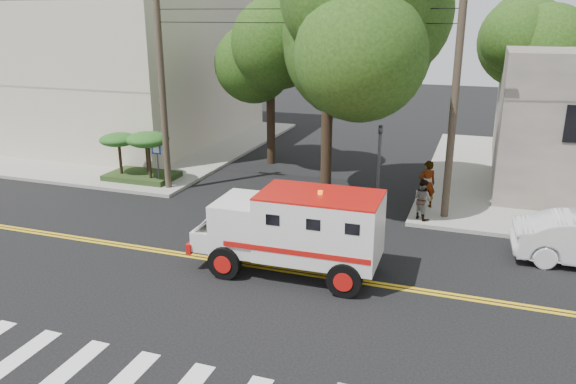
% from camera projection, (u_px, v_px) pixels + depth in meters
% --- Properties ---
extents(ground, '(100.00, 100.00, 0.00)m').
position_uv_depth(ground, '(225.00, 261.00, 17.89)').
color(ground, black).
rests_on(ground, ground).
extents(sidewalk_nw, '(17.00, 17.00, 0.15)m').
position_uv_depth(sidewalk_nw, '(120.00, 141.00, 34.26)').
color(sidewalk_nw, gray).
rests_on(sidewalk_nw, ground).
extents(building_left, '(16.00, 14.00, 10.00)m').
position_uv_depth(building_left, '(99.00, 54.00, 34.69)').
color(building_left, beige).
rests_on(building_left, sidewalk_nw).
extents(utility_pole_left, '(0.28, 0.28, 9.00)m').
position_uv_depth(utility_pole_left, '(162.00, 89.00, 23.68)').
color(utility_pole_left, '#382D23').
rests_on(utility_pole_left, ground).
extents(utility_pole_right, '(0.28, 0.28, 9.00)m').
position_uv_depth(utility_pole_right, '(454.00, 102.00, 20.11)').
color(utility_pole_right, '#382D23').
rests_on(utility_pole_right, ground).
extents(tree_main, '(6.08, 5.70, 9.85)m').
position_uv_depth(tree_main, '(338.00, 23.00, 20.67)').
color(tree_main, black).
rests_on(tree_main, ground).
extents(tree_left, '(4.48, 4.20, 7.70)m').
position_uv_depth(tree_left, '(275.00, 52.00, 27.59)').
color(tree_left, black).
rests_on(tree_left, ground).
extents(tree_right, '(4.80, 4.50, 8.20)m').
position_uv_depth(tree_right, '(524.00, 44.00, 27.44)').
color(tree_right, black).
rests_on(tree_right, ground).
extents(traffic_signal, '(0.15, 0.18, 3.60)m').
position_uv_depth(traffic_signal, '(379.00, 162.00, 21.05)').
color(traffic_signal, '#3F3F42').
rests_on(traffic_signal, ground).
extents(accessibility_sign, '(0.45, 0.10, 2.02)m').
position_uv_depth(accessibility_sign, '(157.00, 159.00, 24.98)').
color(accessibility_sign, '#3F3F42').
rests_on(accessibility_sign, ground).
extents(palm_planter, '(3.52, 2.63, 2.36)m').
position_uv_depth(palm_planter, '(139.00, 148.00, 25.69)').
color(palm_planter, '#1E3314').
rests_on(palm_planter, sidewalk_nw).
extents(armored_truck, '(5.73, 2.40, 2.59)m').
position_uv_depth(armored_truck, '(296.00, 227.00, 16.66)').
color(armored_truck, silver).
rests_on(armored_truck, ground).
extents(pedestrian_a, '(0.83, 0.73, 1.92)m').
position_uv_depth(pedestrian_a, '(427.00, 184.00, 22.13)').
color(pedestrian_a, gray).
rests_on(pedestrian_a, sidewalk_ne).
extents(pedestrian_b, '(0.94, 0.93, 1.53)m').
position_uv_depth(pedestrian_b, '(423.00, 199.00, 20.94)').
color(pedestrian_b, gray).
rests_on(pedestrian_b, sidewalk_ne).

